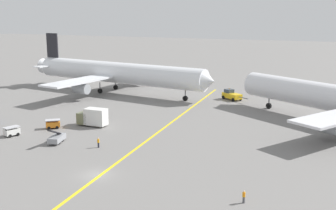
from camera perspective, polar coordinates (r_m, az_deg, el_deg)
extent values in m
plane|color=slate|center=(59.93, -9.51, -9.18)|extent=(600.00, 600.00, 0.00)
cube|color=yellow|center=(68.08, -5.07, -6.40)|extent=(9.70, 119.68, 0.01)
cylinder|color=white|center=(117.97, -6.70, 4.31)|extent=(53.35, 13.13, 5.65)
cone|color=white|center=(103.22, 5.50, 3.20)|extent=(3.51, 5.55, 5.20)
cone|color=white|center=(136.67, -15.84, 5.01)|extent=(4.21, 4.99, 4.52)
cube|color=white|center=(119.74, -7.69, 3.99)|extent=(12.86, 46.43, 0.44)
cube|color=white|center=(134.78, -15.13, 5.20)|extent=(5.01, 13.32, 0.28)
cube|color=black|center=(134.01, -15.18, 7.69)|extent=(4.41, 0.98, 7.24)
cylinder|color=#999EA3|center=(109.83, -11.51, 2.15)|extent=(4.53, 3.17, 2.60)
cylinder|color=#999EA3|center=(129.52, -3.71, 3.89)|extent=(4.53, 3.17, 2.60)
cylinder|color=slate|center=(123.41, -7.01, 2.89)|extent=(0.28, 0.28, 2.38)
cylinder|color=black|center=(123.61, -7.00, 2.35)|extent=(1.36, 0.73, 1.30)
cylinder|color=slate|center=(118.26, -9.07, 2.42)|extent=(0.28, 0.28, 2.38)
cylinder|color=black|center=(118.47, -9.05, 1.86)|extent=(1.36, 0.73, 1.30)
cylinder|color=slate|center=(106.85, 2.33, 1.52)|extent=(0.28, 0.28, 2.38)
cylinder|color=black|center=(107.07, 2.32, 0.90)|extent=(1.36, 0.73, 1.30)
cone|color=silver|center=(104.65, 10.72, 2.91)|extent=(4.96, 5.72, 4.99)
cylinder|color=#999EA3|center=(78.60, 20.71, -2.71)|extent=(4.94, 4.39, 2.60)
cylinder|color=slate|center=(100.93, 13.32, 0.46)|extent=(0.28, 0.28, 2.03)
cylinder|color=black|center=(101.14, 13.29, -0.10)|extent=(1.40, 1.14, 1.30)
cube|color=gold|center=(109.52, 8.53, 1.24)|extent=(5.68, 4.90, 1.21)
cube|color=#333D47|center=(110.17, 8.15, 1.88)|extent=(2.63, 2.65, 0.90)
cylinder|color=#4C4C51|center=(106.44, 10.02, 0.94)|extent=(2.78, 1.94, 0.20)
sphere|color=orange|center=(110.06, 8.16, 2.20)|extent=(0.24, 0.24, 0.24)
cylinder|color=black|center=(110.25, 7.40, 1.03)|extent=(0.92, 0.75, 0.90)
cylinder|color=black|center=(111.80, 8.35, 1.16)|extent=(0.92, 0.75, 0.90)
cylinder|color=black|center=(107.47, 8.69, 0.70)|extent=(0.92, 0.75, 0.90)
cylinder|color=black|center=(109.06, 9.64, 0.83)|extent=(0.92, 0.75, 0.90)
cube|color=silver|center=(81.63, -20.12, -3.37)|extent=(2.25, 2.94, 1.00)
cube|color=#B2B2B7|center=(81.41, -20.16, -2.79)|extent=(2.37, 3.09, 0.12)
cylinder|color=black|center=(82.69, -19.86, -3.51)|extent=(0.38, 0.63, 0.60)
cylinder|color=black|center=(81.49, -19.39, -3.70)|extent=(0.38, 0.63, 0.60)
cylinder|color=black|center=(82.04, -20.78, -3.71)|extent=(0.38, 0.63, 0.60)
cylinder|color=black|center=(80.83, -20.32, -3.90)|extent=(0.38, 0.63, 0.60)
cube|color=gray|center=(75.29, -14.61, -4.33)|extent=(2.82, 4.34, 0.90)
cube|color=black|center=(74.22, -14.90, -3.50)|extent=(1.82, 4.26, 1.83)
cylinder|color=black|center=(74.50, -14.31, -4.85)|extent=(0.36, 0.63, 0.60)
cylinder|color=black|center=(75.03, -15.30, -4.79)|extent=(0.36, 0.63, 0.60)
cylinder|color=black|center=(75.83, -13.89, -4.53)|extent=(0.36, 0.63, 0.60)
cylinder|color=black|center=(76.35, -14.87, -4.47)|extent=(0.36, 0.63, 0.60)
cube|color=orange|center=(84.56, -15.09, -2.50)|extent=(2.98, 2.77, 1.00)
cube|color=#B2B2B7|center=(84.36, -15.12, -1.95)|extent=(3.13, 2.91, 0.12)
cylinder|color=black|center=(85.35, -14.56, -2.69)|extent=(0.60, 0.52, 0.60)
cylinder|color=black|center=(83.99, -14.57, -2.93)|extent=(0.60, 0.52, 0.60)
cylinder|color=black|center=(85.39, -15.57, -2.74)|extent=(0.60, 0.52, 0.60)
cylinder|color=black|center=(84.04, -15.59, -2.98)|extent=(0.60, 0.52, 0.60)
cube|color=#666B4C|center=(85.63, -11.10, -1.71)|extent=(2.26, 2.46, 2.20)
cube|color=silver|center=(84.12, -9.60, -1.55)|extent=(4.26, 2.51, 3.20)
cylinder|color=black|center=(84.71, -10.66, -2.61)|extent=(0.61, 0.22, 0.60)
cylinder|color=black|center=(85.85, -10.16, -2.39)|extent=(0.61, 0.22, 0.60)
cylinder|color=black|center=(83.93, -9.79, -2.72)|extent=(0.61, 0.22, 0.60)
cylinder|color=black|center=(85.08, -9.30, -2.50)|extent=(0.61, 0.22, 0.60)
cylinder|color=#4C4C51|center=(51.67, 10.06, -12.35)|extent=(0.28, 0.28, 0.78)
cylinder|color=orange|center=(51.39, 10.09, -11.67)|extent=(0.36, 0.36, 0.55)
sphere|color=beige|center=(51.24, 10.11, -11.28)|extent=(0.21, 0.21, 0.21)
cylinder|color=#F24C19|center=(51.08, 10.12, -11.69)|extent=(0.05, 0.05, 0.40)
cylinder|color=black|center=(71.34, -9.26, -5.29)|extent=(0.28, 0.28, 0.84)
cylinder|color=orange|center=(71.13, -9.28, -4.74)|extent=(0.36, 0.36, 0.59)
sphere|color=beige|center=(71.01, -9.29, -4.42)|extent=(0.23, 0.23, 0.23)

